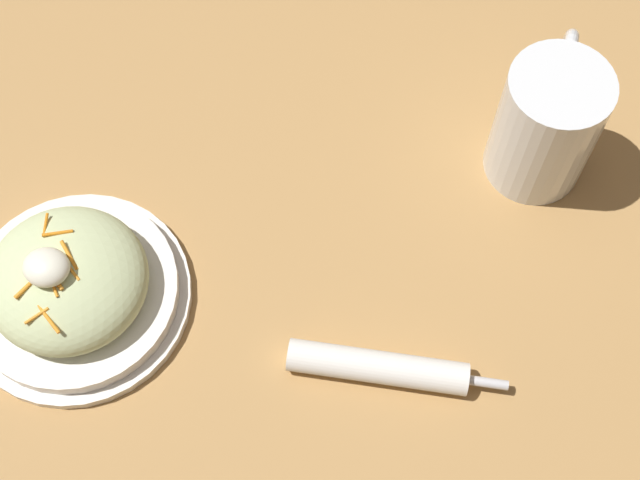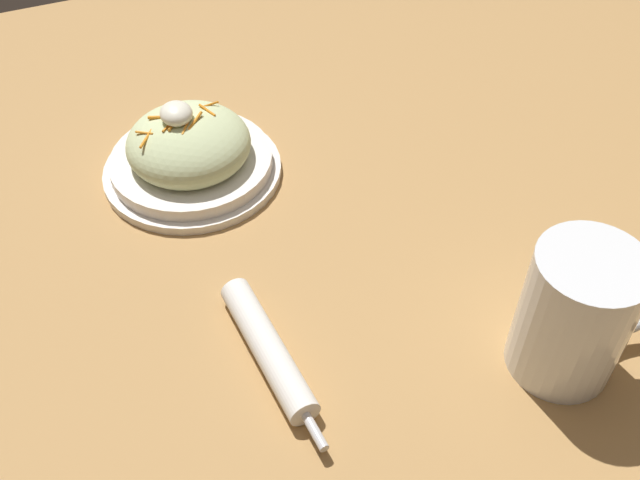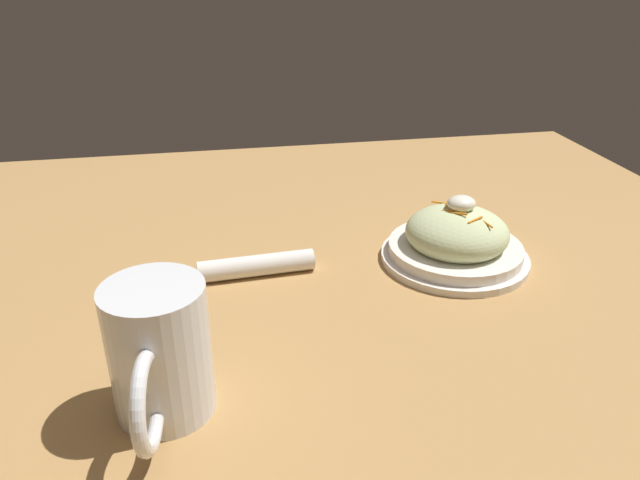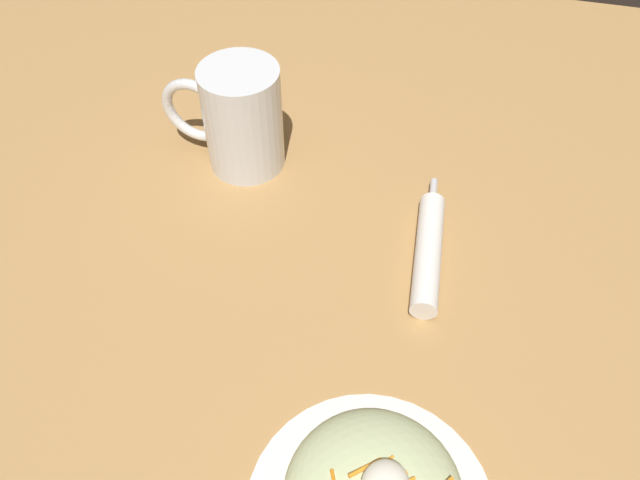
% 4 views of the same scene
% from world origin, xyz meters
% --- Properties ---
extents(ground_plane, '(1.43, 1.43, 0.00)m').
position_xyz_m(ground_plane, '(0.00, 0.00, 0.00)').
color(ground_plane, '#B2844C').
extents(beer_mug, '(0.10, 0.16, 0.14)m').
position_xyz_m(beer_mug, '(0.19, 0.13, 0.06)').
color(beer_mug, white).
rests_on(beer_mug, ground_plane).
extents(napkin_roll, '(0.20, 0.04, 0.03)m').
position_xyz_m(napkin_roll, '(0.08, -0.13, 0.01)').
color(napkin_roll, white).
rests_on(napkin_roll, ground_plane).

